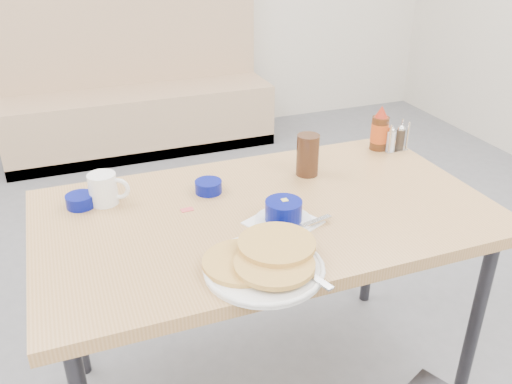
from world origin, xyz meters
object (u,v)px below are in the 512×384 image
object	(u,v)px
syrup_bottle	(380,131)
booth_bench	(138,101)
pancake_plate	(264,262)
grits_setting	(284,214)
creamer_bowl	(80,201)
coffee_mug	(104,189)
condiment_caddy	(395,140)
butter_bowl	(208,187)
dining_table	(266,226)
amber_tumbler	(308,155)

from	to	relation	value
syrup_bottle	booth_bench	bearing A→B (deg)	104.67
pancake_plate	grits_setting	size ratio (longest dim) A/B	1.20
creamer_bowl	coffee_mug	bearing A→B (deg)	-3.77
pancake_plate	condiment_caddy	xyz separation A→B (m)	(0.76, 0.56, 0.02)
coffee_mug	creamer_bowl	world-z (taller)	coffee_mug
booth_bench	syrup_bottle	size ratio (longest dim) A/B	10.88
creamer_bowl	butter_bowl	world-z (taller)	same
dining_table	grits_setting	bearing A→B (deg)	-81.03
dining_table	condiment_caddy	xyz separation A→B (m)	(0.64, 0.26, 0.10)
coffee_mug	condiment_caddy	xyz separation A→B (m)	(1.10, 0.04, -0.01)
creamer_bowl	syrup_bottle	xyz separation A→B (m)	(1.12, 0.07, 0.06)
butter_bowl	dining_table	bearing A→B (deg)	-52.62
dining_table	creamer_bowl	xyz separation A→B (m)	(-0.54, 0.23, 0.08)
condiment_caddy	syrup_bottle	bearing A→B (deg)	147.23
booth_bench	pancake_plate	world-z (taller)	booth_bench
syrup_bottle	creamer_bowl	bearing A→B (deg)	-176.43
booth_bench	condiment_caddy	bearing A→B (deg)	-74.26
coffee_mug	butter_bowl	distance (m)	0.33
grits_setting	syrup_bottle	size ratio (longest dim) A/B	1.48
dining_table	butter_bowl	bearing A→B (deg)	127.38
booth_bench	grits_setting	world-z (taller)	booth_bench
pancake_plate	dining_table	bearing A→B (deg)	67.07
booth_bench	pancake_plate	bearing A→B (deg)	-92.51
grits_setting	pancake_plate	bearing A→B (deg)	-125.30
grits_setting	butter_bowl	world-z (taller)	grits_setting
amber_tumbler	condiment_caddy	bearing A→B (deg)	10.57
condiment_caddy	syrup_bottle	world-z (taller)	syrup_bottle
booth_bench	condiment_caddy	world-z (taller)	booth_bench
condiment_caddy	dining_table	bearing A→B (deg)	-159.32
grits_setting	booth_bench	bearing A→B (deg)	90.33
coffee_mug	butter_bowl	bearing A→B (deg)	-7.63
pancake_plate	syrup_bottle	size ratio (longest dim) A/B	1.78
pancake_plate	amber_tumbler	size ratio (longest dim) A/B	2.12
coffee_mug	amber_tumbler	distance (m)	0.69
pancake_plate	creamer_bowl	bearing A→B (deg)	128.52
butter_bowl	amber_tumbler	distance (m)	0.37
pancake_plate	amber_tumbler	world-z (taller)	amber_tumbler
booth_bench	creamer_bowl	distance (m)	2.41
creamer_bowl	dining_table	bearing A→B (deg)	-22.77
pancake_plate	syrup_bottle	distance (m)	0.92
booth_bench	butter_bowl	size ratio (longest dim) A/B	21.38
coffee_mug	butter_bowl	size ratio (longest dim) A/B	1.42
grits_setting	amber_tumbler	bearing A→B (deg)	53.11
coffee_mug	grits_setting	world-z (taller)	coffee_mug
dining_table	pancake_plate	xyz separation A→B (m)	(-0.12, -0.29, 0.08)
dining_table	butter_bowl	size ratio (longest dim) A/B	15.75
dining_table	condiment_caddy	world-z (taller)	condiment_caddy
grits_setting	condiment_caddy	bearing A→B (deg)	29.93
dining_table	creamer_bowl	distance (m)	0.59
dining_table	coffee_mug	bearing A→B (deg)	154.40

